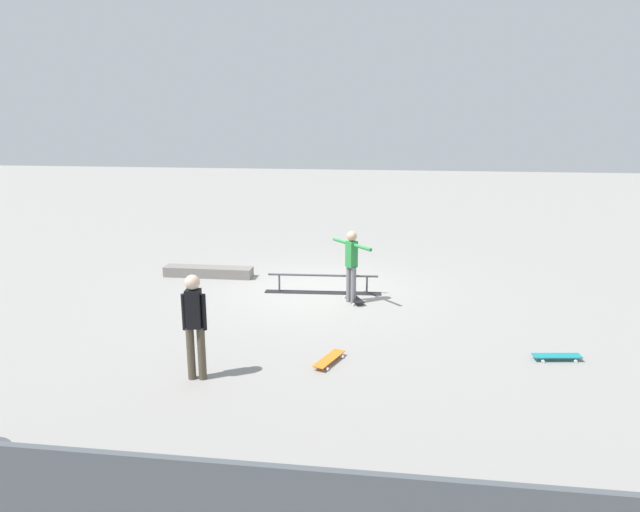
# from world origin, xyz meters

# --- Properties ---
(ground_plane) EXTENTS (60.00, 60.00, 0.00)m
(ground_plane) POSITION_xyz_m (0.00, 0.00, 0.00)
(ground_plane) COLOR gray
(grind_rail) EXTENTS (2.70, 0.40, 0.44)m
(grind_rail) POSITION_xyz_m (-0.11, 0.16, 0.19)
(grind_rail) COLOR black
(grind_rail) RESTS_ON ground_plane
(skate_ledge) EXTENTS (2.25, 0.45, 0.25)m
(skate_ledge) POSITION_xyz_m (2.94, -0.81, 0.13)
(skate_ledge) COLOR gray
(skate_ledge) RESTS_ON ground_plane
(skater_main) EXTENTS (0.92, 1.00, 1.59)m
(skater_main) POSITION_xyz_m (-0.81, 0.76, 0.93)
(skater_main) COLOR slate
(skater_main) RESTS_ON ground_plane
(skateboard_main) EXTENTS (0.52, 0.81, 0.09)m
(skateboard_main) POSITION_xyz_m (-0.87, 0.67, 0.07)
(skateboard_main) COLOR black
(skateboard_main) RESTS_ON ground_plane
(bystander_black_shirt) EXTENTS (0.38, 0.23, 1.68)m
(bystander_black_shirt) POSITION_xyz_m (1.27, 4.77, 0.95)
(bystander_black_shirt) COLOR brown
(bystander_black_shirt) RESTS_ON ground_plane
(loose_skateboard_orange) EXTENTS (0.47, 0.82, 0.09)m
(loose_skateboard_orange) POSITION_xyz_m (-0.70, 3.93, 0.07)
(loose_skateboard_orange) COLOR orange
(loose_skateboard_orange) RESTS_ON ground_plane
(loose_skateboard_teal) EXTENTS (0.82, 0.34, 0.09)m
(loose_skateboard_teal) POSITION_xyz_m (-4.47, 3.32, 0.07)
(loose_skateboard_teal) COLOR teal
(loose_skateboard_teal) RESTS_ON ground_plane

